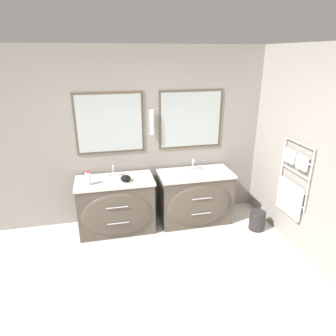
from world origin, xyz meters
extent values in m
plane|color=silver|center=(0.00, 0.00, 0.00)|extent=(16.00, 16.00, 0.00)
cube|color=gray|center=(0.00, 2.27, 1.30)|extent=(5.70, 0.06, 2.60)
cube|color=brown|center=(-0.26, 2.23, 1.54)|extent=(0.98, 0.01, 0.89)
cube|color=#B2BCBA|center=(-0.26, 2.22, 1.54)|extent=(0.91, 0.01, 0.82)
cube|color=brown|center=(0.94, 2.23, 1.54)|extent=(0.98, 0.01, 0.89)
cube|color=#B2BCBA|center=(0.94, 2.22, 1.54)|extent=(0.91, 0.01, 0.82)
cylinder|color=white|center=(0.34, 2.18, 1.54)|extent=(0.07, 0.07, 0.36)
cube|color=silver|center=(0.34, 2.23, 1.54)|extent=(0.05, 0.02, 0.08)
cube|color=gray|center=(2.08, 1.01, 1.30)|extent=(0.06, 4.36, 2.60)
cylinder|color=silver|center=(2.02, 0.81, 1.04)|extent=(0.02, 0.02, 0.83)
cylinder|color=silver|center=(2.02, 1.38, 1.04)|extent=(0.02, 0.02, 0.83)
cylinder|color=silver|center=(2.02, 1.09, 1.43)|extent=(0.02, 0.58, 0.02)
cylinder|color=silver|center=(2.02, 1.09, 1.23)|extent=(0.02, 0.58, 0.02)
cylinder|color=silver|center=(2.02, 1.09, 1.04)|extent=(0.02, 0.58, 0.02)
cylinder|color=silver|center=(2.02, 1.09, 0.85)|extent=(0.02, 0.58, 0.02)
cylinder|color=silver|center=(2.02, 1.09, 0.66)|extent=(0.02, 0.58, 0.02)
cube|color=white|center=(2.00, 1.09, 0.66)|extent=(0.04, 0.48, 0.45)
cube|color=white|center=(2.00, 0.97, 1.22)|extent=(0.04, 0.20, 0.18)
cube|color=white|center=(2.00, 1.22, 1.22)|extent=(0.04, 0.20, 0.18)
cube|color=#4C4238|center=(-0.26, 1.92, 0.38)|extent=(1.07, 0.54, 0.77)
ellipsoid|color=#4C4238|center=(-0.26, 1.65, 0.38)|extent=(0.99, 0.12, 0.64)
cube|color=beige|center=(-0.26, 1.92, 0.78)|extent=(1.10, 0.57, 0.04)
ellipsoid|color=white|center=(-0.26, 1.89, 0.76)|extent=(0.32, 0.28, 0.09)
cylinder|color=silver|center=(-0.26, 1.58, 0.54)|extent=(0.29, 0.01, 0.01)
cylinder|color=silver|center=(-0.26, 1.58, 0.29)|extent=(0.29, 0.01, 0.01)
cube|color=#4C4238|center=(0.94, 1.92, 0.38)|extent=(1.07, 0.54, 0.77)
ellipsoid|color=#4C4238|center=(0.94, 1.65, 0.38)|extent=(0.99, 0.12, 0.64)
cube|color=beige|center=(0.94, 1.92, 0.78)|extent=(1.10, 0.57, 0.04)
ellipsoid|color=white|center=(0.94, 1.89, 0.76)|extent=(0.32, 0.28, 0.09)
cylinder|color=silver|center=(0.94, 1.58, 0.54)|extent=(0.29, 0.01, 0.01)
cylinder|color=silver|center=(0.94, 1.58, 0.29)|extent=(0.29, 0.01, 0.01)
cylinder|color=silver|center=(-0.26, 2.06, 0.89)|extent=(0.02, 0.02, 0.17)
cylinder|color=silver|center=(-0.26, 2.02, 0.96)|extent=(0.02, 0.09, 0.02)
cylinder|color=silver|center=(-0.33, 2.06, 0.82)|extent=(0.03, 0.03, 0.04)
cylinder|color=silver|center=(-0.19, 2.06, 0.82)|extent=(0.03, 0.03, 0.04)
cylinder|color=silver|center=(0.94, 2.06, 0.89)|extent=(0.02, 0.02, 0.17)
cylinder|color=silver|center=(0.94, 2.02, 0.96)|extent=(0.02, 0.09, 0.02)
cylinder|color=silver|center=(0.87, 2.06, 0.82)|extent=(0.03, 0.03, 0.04)
cylinder|color=silver|center=(1.01, 2.06, 0.82)|extent=(0.03, 0.03, 0.04)
cylinder|color=silver|center=(-0.61, 1.82, 0.89)|extent=(0.07, 0.07, 0.18)
cylinder|color=red|center=(-0.61, 1.82, 0.99)|extent=(0.05, 0.05, 0.02)
ellipsoid|color=black|center=(-0.11, 1.83, 0.85)|extent=(0.14, 0.14, 0.09)
cylinder|color=#282626|center=(1.78, 1.45, 0.14)|extent=(0.23, 0.23, 0.29)
torus|color=#282626|center=(1.78, 1.45, 0.28)|extent=(0.24, 0.24, 0.01)
camera|label=1|loc=(-0.38, -2.05, 2.48)|focal=32.00mm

